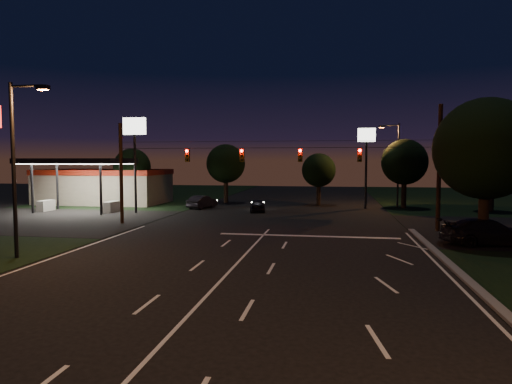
% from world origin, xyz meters
% --- Properties ---
extents(ground, '(140.00, 140.00, 0.00)m').
position_xyz_m(ground, '(0.00, 0.00, 0.00)').
color(ground, black).
rests_on(ground, ground).
extents(cross_street_left, '(20.00, 16.00, 0.02)m').
position_xyz_m(cross_street_left, '(-20.00, 16.00, 0.00)').
color(cross_street_left, black).
rests_on(cross_street_left, ground).
extents(center_line, '(0.14, 40.00, 0.01)m').
position_xyz_m(center_line, '(0.00, -6.00, 0.01)').
color(center_line, silver).
rests_on(center_line, ground).
extents(stop_bar, '(12.00, 0.50, 0.01)m').
position_xyz_m(stop_bar, '(3.00, 11.50, 0.01)').
color(stop_bar, silver).
rests_on(stop_bar, ground).
extents(utility_pole_right, '(0.30, 0.30, 9.00)m').
position_xyz_m(utility_pole_right, '(12.00, 15.00, 0.00)').
color(utility_pole_right, black).
rests_on(utility_pole_right, ground).
extents(utility_pole_left, '(0.28, 0.28, 8.00)m').
position_xyz_m(utility_pole_left, '(-12.00, 15.00, 0.00)').
color(utility_pole_left, black).
rests_on(utility_pole_left, ground).
extents(signal_span, '(24.00, 0.40, 1.56)m').
position_xyz_m(signal_span, '(-0.00, 14.96, 5.50)').
color(signal_span, black).
rests_on(signal_span, ground).
extents(gas_station, '(14.20, 16.10, 5.25)m').
position_xyz_m(gas_station, '(-21.86, 30.39, 2.38)').
color(gas_station, gray).
rests_on(gas_station, ground).
extents(pole_sign_left_near, '(2.20, 0.30, 9.10)m').
position_xyz_m(pole_sign_left_near, '(-14.00, 22.00, 6.98)').
color(pole_sign_left_near, black).
rests_on(pole_sign_left_near, ground).
extents(pole_sign_right, '(1.80, 0.30, 8.40)m').
position_xyz_m(pole_sign_right, '(8.00, 30.00, 6.24)').
color(pole_sign_right, black).
rests_on(pole_sign_right, ground).
extents(street_light_left, '(2.20, 0.35, 9.00)m').
position_xyz_m(street_light_left, '(-11.24, 2.00, 5.24)').
color(street_light_left, black).
rests_on(street_light_left, ground).
extents(street_light_right_far, '(2.20, 0.35, 9.00)m').
position_xyz_m(street_light_right_far, '(11.24, 32.00, 5.24)').
color(street_light_right_far, black).
rests_on(street_light_right_far, ground).
extents(tree_right_near, '(6.00, 6.00, 8.76)m').
position_xyz_m(tree_right_near, '(13.53, 10.17, 5.68)').
color(tree_right_near, black).
rests_on(tree_right_near, ground).
extents(tree_far_a, '(4.20, 4.20, 6.42)m').
position_xyz_m(tree_far_a, '(-17.98, 30.12, 4.26)').
color(tree_far_a, black).
rests_on(tree_far_a, ground).
extents(tree_far_b, '(4.60, 4.60, 6.98)m').
position_xyz_m(tree_far_b, '(-7.98, 34.13, 4.61)').
color(tree_far_b, black).
rests_on(tree_far_b, ground).
extents(tree_far_c, '(3.80, 3.80, 5.86)m').
position_xyz_m(tree_far_c, '(3.02, 33.10, 3.90)').
color(tree_far_c, black).
rests_on(tree_far_c, ground).
extents(tree_far_d, '(4.80, 4.80, 7.30)m').
position_xyz_m(tree_far_d, '(12.02, 31.13, 4.83)').
color(tree_far_d, black).
rests_on(tree_far_d, ground).
extents(tree_far_e, '(4.00, 4.00, 6.18)m').
position_xyz_m(tree_far_e, '(20.02, 29.11, 4.11)').
color(tree_far_e, black).
rests_on(tree_far_e, ground).
extents(car_oncoming_a, '(2.03, 3.84, 1.25)m').
position_xyz_m(car_oncoming_a, '(-2.71, 25.31, 0.62)').
color(car_oncoming_a, black).
rests_on(car_oncoming_a, ground).
extents(car_oncoming_b, '(2.48, 4.33, 1.35)m').
position_xyz_m(car_oncoming_b, '(-9.00, 27.42, 0.68)').
color(car_oncoming_b, black).
rests_on(car_oncoming_b, ground).
extents(car_cross, '(5.77, 3.22, 1.58)m').
position_xyz_m(car_cross, '(13.77, 10.00, 0.79)').
color(car_cross, black).
rests_on(car_cross, ground).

